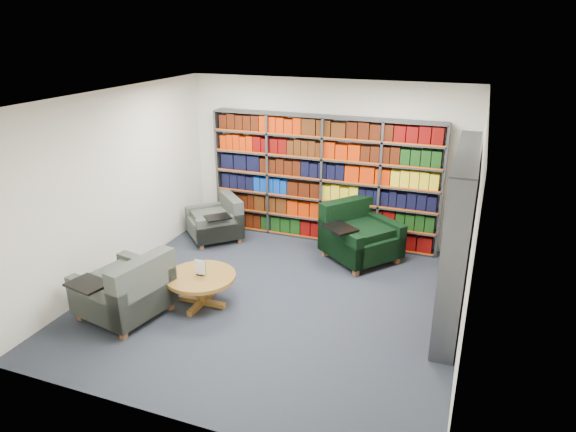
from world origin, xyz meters
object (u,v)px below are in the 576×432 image
(chair_green_right, at_px, (357,236))
(chair_teal_front, at_px, (129,292))
(coffee_table, at_px, (201,281))
(chair_teal_left, at_px, (219,222))

(chair_green_right, distance_m, chair_teal_front, 3.71)
(chair_green_right, height_order, chair_teal_front, chair_green_right)
(chair_teal_front, distance_m, coffee_table, 0.95)
(chair_green_right, height_order, coffee_table, chair_green_right)
(coffee_table, bearing_deg, chair_teal_front, -140.17)
(chair_teal_left, height_order, chair_teal_front, chair_teal_front)
(chair_teal_left, distance_m, chair_green_right, 2.51)
(chair_teal_left, xyz_separation_m, coffee_table, (0.87, -2.17, 0.05))
(coffee_table, bearing_deg, chair_green_right, 53.84)
(chair_teal_left, relative_size, chair_teal_front, 0.94)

